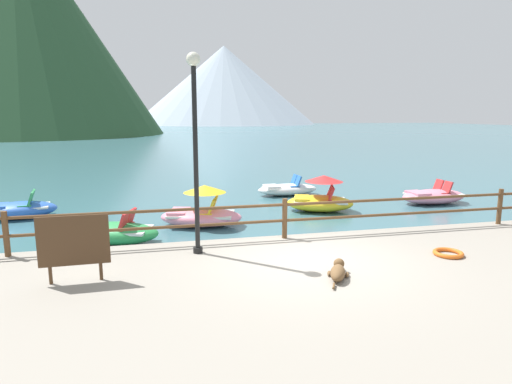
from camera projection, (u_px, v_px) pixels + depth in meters
The scene contains 15 objects.
ground_plane at pixel (182, 145), 47.26m from camera, with size 200.00×200.00×0.00m, color #3D6B75.
promenade_dock at pixel (354, 316), 6.76m from camera, with size 28.00×8.00×0.40m, color gray.
dock_railing at pixel (285, 214), 10.22m from camera, with size 23.92×0.12×0.95m.
lamp_post at pixel (195, 136), 8.79m from camera, with size 0.28×0.28×4.09m.
sign_board at pixel (74, 242), 7.50m from camera, with size 1.18×0.08×1.19m.
dog_resting at pixel (338, 271), 7.79m from camera, with size 0.58×0.97×0.26m.
life_ring at pixel (448, 253), 9.05m from camera, with size 0.61×0.61×0.09m, color orange.
pedal_boat_0 at pixel (20, 209), 13.97m from camera, with size 2.31×1.47×0.86m.
pedal_boat_1 at pixel (433, 196), 16.23m from camera, with size 2.58×1.33×0.86m.
pedal_boat_2 at pixel (320, 199), 14.95m from camera, with size 2.57×2.00×1.24m.
pedal_boat_3 at pixel (287, 189), 17.91m from camera, with size 2.55×1.23×0.82m.
pedal_boat_4 at pixel (115, 232), 11.22m from camera, with size 2.53×1.82×0.87m.
pedal_boat_6 at pixel (201, 212), 12.97m from camera, with size 2.70×1.94×1.23m.
cliff_headland at pixel (32, 33), 68.75m from camera, with size 42.09×42.09×33.69m.
distant_peak at pixel (224, 85), 141.45m from camera, with size 58.77×58.77×24.79m, color #9EADBC.
Camera 1 is at (-2.91, -8.00, 3.30)m, focal length 30.60 mm.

